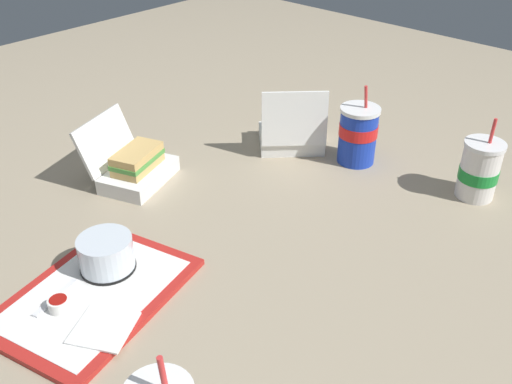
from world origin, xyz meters
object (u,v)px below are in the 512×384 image
object	(u,v)px
cake_container	(106,255)
ketchup_cup	(59,304)
food_tray	(95,295)
soda_cup_front	(479,170)
clamshell_sandwich_corner	(135,166)
clamshell_sandwich_back	(291,132)
plastic_fork	(56,298)
soda_cup_back	(358,134)

from	to	relation	value
cake_container	ketchup_cup	bearing A→B (deg)	-165.73
food_tray	soda_cup_front	size ratio (longest dim) A/B	2.05
ketchup_cup	clamshell_sandwich_corner	xyz separation A→B (m)	(0.39, 0.28, 0.02)
cake_container	clamshell_sandwich_back	distance (m)	0.68
cake_container	soda_cup_front	distance (m)	0.88
ketchup_cup	cake_container	bearing A→B (deg)	14.27
plastic_fork	clamshell_sandwich_back	bearing A→B (deg)	-11.07
cake_container	ketchup_cup	xyz separation A→B (m)	(-0.13, -0.03, -0.02)
plastic_fork	soda_cup_back	bearing A→B (deg)	-23.79
clamshell_sandwich_back	clamshell_sandwich_corner	bearing A→B (deg)	157.80
ketchup_cup	soda_cup_front	world-z (taller)	soda_cup_front
cake_container	soda_cup_front	size ratio (longest dim) A/B	0.54
soda_cup_back	soda_cup_front	bearing A→B (deg)	-81.06
plastic_fork	soda_cup_back	size ratio (longest dim) A/B	0.51
ketchup_cup	soda_cup_back	distance (m)	0.86
clamshell_sandwich_back	soda_cup_front	distance (m)	0.51
plastic_fork	clamshell_sandwich_corner	distance (m)	0.46
plastic_fork	soda_cup_front	bearing A→B (deg)	-41.82
food_tray	plastic_fork	bearing A→B (deg)	146.98
food_tray	clamshell_sandwich_back	distance (m)	0.75
plastic_fork	clamshell_sandwich_back	size ratio (longest dim) A/B	0.47
clamshell_sandwich_corner	soda_cup_front	size ratio (longest dim) A/B	1.16
food_tray	soda_cup_back	size ratio (longest dim) A/B	1.95
cake_container	soda_cup_back	world-z (taller)	soda_cup_back
plastic_fork	clamshell_sandwich_back	world-z (taller)	clamshell_sandwich_back
cake_container	plastic_fork	size ratio (longest dim) A/B	1.01
clamshell_sandwich_back	soda_cup_front	size ratio (longest dim) A/B	1.14
cake_container	clamshell_sandwich_back	size ratio (longest dim) A/B	0.47
soda_cup_front	cake_container	bearing A→B (deg)	151.77
food_tray	soda_cup_back	distance (m)	0.79
ketchup_cup	plastic_fork	xyz separation A→B (m)	(0.01, 0.03, -0.01)
food_tray	soda_cup_back	bearing A→B (deg)	-4.60
ketchup_cup	clamshell_sandwich_back	size ratio (longest dim) A/B	0.17
soda_cup_back	soda_cup_front	distance (m)	0.32
clamshell_sandwich_corner	food_tray	bearing A→B (deg)	-137.99
plastic_fork	soda_cup_front	size ratio (longest dim) A/B	0.53
cake_container	plastic_fork	xyz separation A→B (m)	(-0.12, -0.00, -0.03)
food_tray	clamshell_sandwich_corner	size ratio (longest dim) A/B	1.76
food_tray	soda_cup_back	world-z (taller)	soda_cup_back
soda_cup_back	plastic_fork	bearing A→B (deg)	173.17
food_tray	ketchup_cup	distance (m)	0.07
clamshell_sandwich_corner	soda_cup_front	xyz separation A→B (m)	(0.52, -0.67, 0.03)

